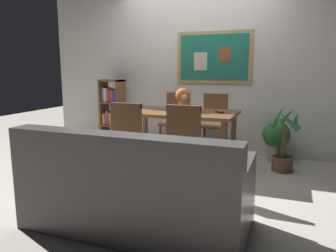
# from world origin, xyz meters

# --- Properties ---
(ground_plane) EXTENTS (12.00, 12.00, 0.00)m
(ground_plane) POSITION_xyz_m (0.00, 0.00, 0.00)
(ground_plane) COLOR beige
(wall_back_with_painting) EXTENTS (5.20, 0.14, 2.60)m
(wall_back_with_painting) POSITION_xyz_m (0.00, 1.26, 1.30)
(wall_back_with_painting) COLOR silver
(wall_back_with_painting) RESTS_ON ground_plane
(dining_table) EXTENTS (1.50, 0.86, 0.73)m
(dining_table) POSITION_xyz_m (-0.01, 0.38, 0.63)
(dining_table) COLOR brown
(dining_table) RESTS_ON ground_plane
(dining_chair_far_left) EXTENTS (0.40, 0.41, 0.91)m
(dining_chair_far_left) POSITION_xyz_m (-0.32, 1.10, 0.54)
(dining_chair_far_left) COLOR brown
(dining_chair_far_left) RESTS_ON ground_plane
(dining_chair_near_right) EXTENTS (0.40, 0.41, 0.91)m
(dining_chair_near_right) POSITION_xyz_m (0.31, -0.34, 0.54)
(dining_chair_near_right) COLOR brown
(dining_chair_near_right) RESTS_ON ground_plane
(dining_chair_near_left) EXTENTS (0.40, 0.41, 0.91)m
(dining_chair_near_left) POSITION_xyz_m (-0.36, -0.37, 0.54)
(dining_chair_near_left) COLOR brown
(dining_chair_near_left) RESTS_ON ground_plane
(dining_chair_far_right) EXTENTS (0.40, 0.41, 0.91)m
(dining_chair_far_right) POSITION_xyz_m (0.29, 1.13, 0.54)
(dining_chair_far_right) COLOR brown
(dining_chair_far_right) RESTS_ON ground_plane
(leather_couch) EXTENTS (1.80, 0.84, 0.84)m
(leather_couch) POSITION_xyz_m (0.23, -1.47, 0.31)
(leather_couch) COLOR #514C4C
(leather_couch) RESTS_ON ground_plane
(bookshelf) EXTENTS (0.36, 0.28, 1.11)m
(bookshelf) POSITION_xyz_m (-1.36, 0.90, 0.53)
(bookshelf) COLOR brown
(bookshelf) RESTS_ON ground_plane
(potted_ivy) EXTENTS (0.38, 0.38, 0.57)m
(potted_ivy) POSITION_xyz_m (1.21, 0.99, 0.33)
(potted_ivy) COLOR #B2ADA3
(potted_ivy) RESTS_ON ground_plane
(potted_palm) EXTENTS (0.40, 0.42, 0.85)m
(potted_palm) POSITION_xyz_m (1.32, 0.55, 0.33)
(potted_palm) COLOR brown
(potted_palm) RESTS_ON ground_plane
(flower_vase) EXTENTS (0.19, 0.20, 0.31)m
(flower_vase) POSITION_xyz_m (0.02, 0.40, 0.91)
(flower_vase) COLOR tan
(flower_vase) RESTS_ON dining_table
(tv_remote) EXTENTS (0.13, 0.15, 0.02)m
(tv_remote) POSITION_xyz_m (0.52, 0.42, 0.74)
(tv_remote) COLOR black
(tv_remote) RESTS_ON dining_table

